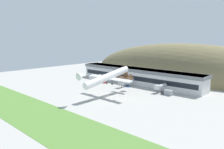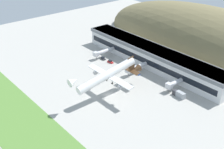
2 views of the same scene
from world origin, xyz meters
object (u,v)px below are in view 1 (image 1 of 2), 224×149
object	(u,v)px
jetway_0	(97,77)
service_car_2	(128,86)
fuel_truck	(167,93)
service_car_1	(97,81)
jetway_2	(160,86)
jetway_1	(126,81)
service_car_0	(104,82)
terminal_building	(137,75)
cargo_airplane	(109,77)
traffic_cone_0	(118,92)

from	to	relation	value
jetway_0	service_car_2	world-z (taller)	jetway_0
fuel_truck	service_car_1	bearing A→B (deg)	-178.38
jetway_0	jetway_2	size ratio (longest dim) A/B	1.43
jetway_1	service_car_0	world-z (taller)	jetway_1
terminal_building	service_car_0	xyz separation A→B (m)	(-20.08, -18.11, -6.20)
terminal_building	cargo_airplane	distance (m)	46.62
service_car_2	fuel_truck	world-z (taller)	fuel_truck
service_car_0	traffic_cone_0	distance (m)	33.42
cargo_airplane	fuel_truck	xyz separation A→B (m)	(25.29, 28.03, -10.69)
jetway_1	service_car_0	xyz separation A→B (m)	(-21.65, -2.01, -3.29)
jetway_0	jetway_2	bearing A→B (deg)	2.55
terminal_building	service_car_0	distance (m)	27.75
service_car_1	service_car_2	bearing A→B (deg)	5.44
service_car_0	service_car_2	world-z (taller)	service_car_0
service_car_0	terminal_building	bearing A→B (deg)	42.05
terminal_building	service_car_2	xyz separation A→B (m)	(3.07, -15.85, -6.32)
cargo_airplane	traffic_cone_0	distance (m)	16.40
terminal_building	jetway_0	size ratio (longest dim) A/B	6.64
jetway_0	cargo_airplane	size ratio (longest dim) A/B	0.36
jetway_1	fuel_truck	world-z (taller)	jetway_1
terminal_building	jetway_1	bearing A→B (deg)	-84.43
cargo_airplane	traffic_cone_0	size ratio (longest dim) A/B	80.80
jetway_1	cargo_airplane	xyz separation A→B (m)	(9.56, -28.86, 8.26)
jetway_0	cargo_airplane	distance (m)	50.68
service_car_2	fuel_truck	xyz separation A→B (m)	(33.35, -1.07, 0.98)
service_car_1	jetway_1	bearing A→B (deg)	5.23
jetway_2	jetway_1	bearing A→B (deg)	-175.25
jetway_1	jetway_2	distance (m)	28.10
jetway_0	traffic_cone_0	xyz separation A→B (m)	(39.31, -17.47, -3.71)
service_car_0	traffic_cone_0	xyz separation A→B (m)	(29.46, -15.78, -0.42)
service_car_1	fuel_truck	bearing A→B (deg)	1.62
service_car_1	fuel_truck	world-z (taller)	fuel_truck
fuel_truck	terminal_building	bearing A→B (deg)	155.08
jetway_1	fuel_truck	bearing A→B (deg)	-1.36
cargo_airplane	traffic_cone_0	world-z (taller)	cargo_airplane
jetway_2	cargo_airplane	bearing A→B (deg)	-120.60
jetway_1	terminal_building	bearing A→B (deg)	95.57
jetway_1	jetway_2	xyz separation A→B (m)	(28.00, 2.33, -0.00)
jetway_0	cargo_airplane	xyz separation A→B (m)	(41.07, -28.53, 8.26)
service_car_2	fuel_truck	distance (m)	33.38
terminal_building	traffic_cone_0	bearing A→B (deg)	-74.54
terminal_building	jetway_2	bearing A→B (deg)	-24.97
fuel_truck	cargo_airplane	bearing A→B (deg)	-132.05
jetway_1	service_car_0	size ratio (longest dim) A/B	3.64
jetway_0	jetway_2	xyz separation A→B (m)	(59.51, 2.65, -0.00)
fuel_truck	traffic_cone_0	xyz separation A→B (m)	(-27.05, -16.97, -1.29)
fuel_truck	service_car_2	bearing A→B (deg)	178.16
service_car_1	service_car_2	size ratio (longest dim) A/B	0.91
cargo_airplane	service_car_2	world-z (taller)	cargo_airplane
terminal_building	service_car_2	bearing A→B (deg)	-79.04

